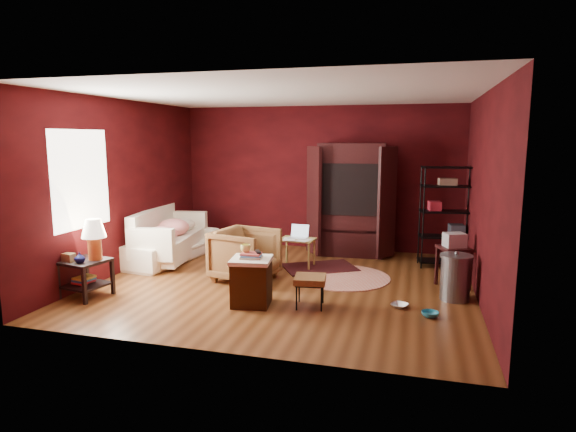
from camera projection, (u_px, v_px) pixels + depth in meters
name	position (u px, v px, depth m)	size (l,w,h in m)	color
room	(282.00, 191.00, 7.10)	(5.54, 5.04, 2.84)	brown
sofa	(170.00, 237.00, 8.68)	(2.10, 0.61, 0.82)	white
armchair	(245.00, 252.00, 7.41)	(0.86, 0.80, 0.88)	black
pet_bowl_steel	(400.00, 300.00, 6.24)	(0.22, 0.05, 0.22)	silver
pet_bowl_turquoise	(430.00, 309.00, 5.91)	(0.21, 0.07, 0.21)	teal
vase	(80.00, 258.00, 6.45)	(0.14, 0.15, 0.14)	#0D1245
mug	(246.00, 247.00, 6.30)	(0.13, 0.10, 0.13)	#F0EE75
side_table	(90.00, 250.00, 6.61)	(0.64, 0.64, 1.09)	black
sofa_cushions	(168.00, 237.00, 8.67)	(1.08, 2.09, 0.84)	white
hamper	(252.00, 280.00, 6.33)	(0.58, 0.58, 0.72)	#3F210E
footstool	(310.00, 280.00, 6.24)	(0.45, 0.45, 0.41)	black
rug_round	(343.00, 277.00, 7.61)	(1.49, 1.49, 0.01)	beige
rug_oriental	(320.00, 267.00, 8.15)	(1.42, 1.28, 0.01)	#4B1417
laptop_desk	(298.00, 242.00, 8.17)	(0.60, 0.48, 0.71)	tan
tv_armoire	(351.00, 197.00, 8.95)	(1.64, 0.92, 2.09)	black
wire_shelving	(447.00, 212.00, 8.11)	(0.89, 0.50, 1.72)	black
small_stand	(454.00, 247.00, 7.01)	(0.53, 0.53, 0.82)	black
trash_can	(455.00, 277.00, 6.52)	(0.50, 0.50, 0.68)	slate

